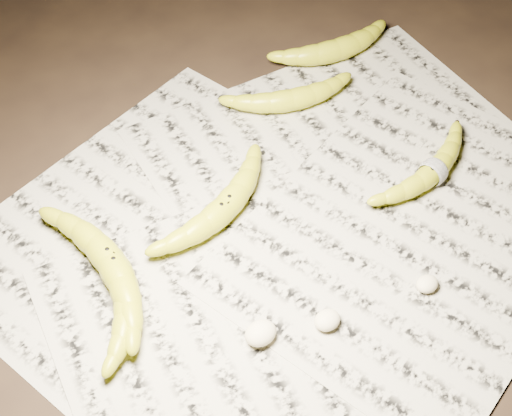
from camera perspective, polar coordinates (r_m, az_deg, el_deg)
ground at (r=1.00m, az=0.64°, el=-1.10°), size 3.00×3.00×0.00m
newspaper_patch at (r=0.99m, az=2.95°, el=-1.64°), size 0.90×0.70×0.01m
banana_left_a at (r=0.94m, az=-11.57°, el=-4.21°), size 0.07×0.23×0.04m
banana_left_b at (r=0.91m, az=-10.32°, el=-7.07°), size 0.13×0.18×0.03m
banana_center at (r=0.98m, az=-2.54°, el=0.14°), size 0.22×0.12×0.04m
banana_taped at (r=1.06m, az=14.00°, el=2.95°), size 0.20×0.09×0.03m
banana_upper_a at (r=1.14m, az=2.84°, el=8.78°), size 0.19×0.12×0.04m
banana_upper_b at (r=1.25m, az=6.45°, el=12.58°), size 0.20×0.10×0.04m
measuring_tape at (r=1.06m, az=14.00°, el=2.95°), size 0.01×0.04×0.04m
flesh_chunk_a at (r=0.87m, az=0.37°, el=-9.85°), size 0.04×0.03×0.02m
flesh_chunk_b at (r=0.89m, az=5.74°, el=-8.78°), size 0.03×0.03×0.02m
flesh_chunk_c at (r=0.94m, az=13.58°, el=-5.79°), size 0.03×0.03×0.02m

